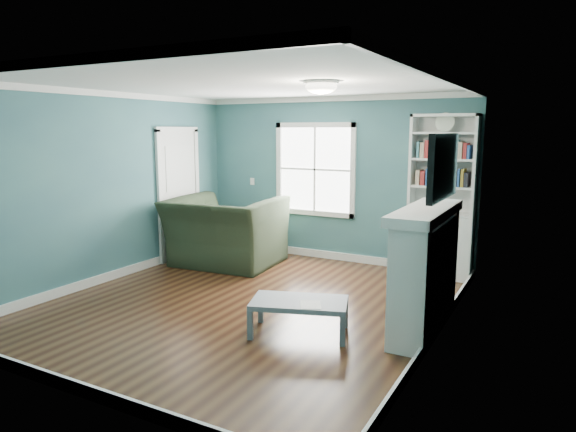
% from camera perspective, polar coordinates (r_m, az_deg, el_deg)
% --- Properties ---
extents(floor, '(5.00, 5.00, 0.00)m').
position_cam_1_polar(floor, '(6.34, -4.45, -9.66)').
color(floor, black).
rests_on(floor, ground).
extents(room_walls, '(5.00, 5.00, 5.00)m').
position_cam_1_polar(room_walls, '(6.01, -4.64, 4.73)').
color(room_walls, '#315966').
rests_on(room_walls, ground).
extents(trim, '(4.50, 5.00, 2.60)m').
position_cam_1_polar(trim, '(6.05, -4.60, 1.47)').
color(trim, white).
rests_on(trim, ground).
extents(window, '(1.40, 0.06, 1.50)m').
position_cam_1_polar(window, '(8.33, 3.01, 5.19)').
color(window, white).
rests_on(window, room_walls).
extents(bookshelf, '(0.90, 0.35, 2.31)m').
position_cam_1_polar(bookshelf, '(7.56, 16.66, 0.33)').
color(bookshelf, silver).
rests_on(bookshelf, ground).
extents(fireplace, '(0.44, 1.58, 1.30)m').
position_cam_1_polar(fireplace, '(5.54, 15.12, -5.93)').
color(fireplace, black).
rests_on(fireplace, ground).
extents(tv, '(0.06, 1.10, 0.65)m').
position_cam_1_polar(tv, '(5.34, 16.90, 5.29)').
color(tv, black).
rests_on(tv, fireplace).
extents(door, '(0.12, 0.98, 2.17)m').
position_cam_1_polar(door, '(8.51, -12.03, 2.53)').
color(door, silver).
rests_on(door, ground).
extents(ceiling_fixture, '(0.38, 0.38, 0.15)m').
position_cam_1_polar(ceiling_fixture, '(5.66, 3.70, 14.25)').
color(ceiling_fixture, white).
rests_on(ceiling_fixture, room_walls).
extents(light_switch, '(0.08, 0.01, 0.12)m').
position_cam_1_polar(light_switch, '(8.93, -3.99, 3.86)').
color(light_switch, white).
rests_on(light_switch, room_walls).
extents(recliner, '(1.69, 1.18, 1.40)m').
position_cam_1_polar(recliner, '(7.99, -6.98, -0.46)').
color(recliner, black).
rests_on(recliner, ground).
extents(coffee_table, '(1.10, 0.82, 0.36)m').
position_cam_1_polar(coffee_table, '(5.35, 1.26, -9.82)').
color(coffee_table, '#525B62').
rests_on(coffee_table, ground).
extents(paper_sheet, '(0.30, 0.32, 0.00)m').
position_cam_1_polar(paper_sheet, '(5.21, 2.52, -9.82)').
color(paper_sheet, white).
rests_on(paper_sheet, coffee_table).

